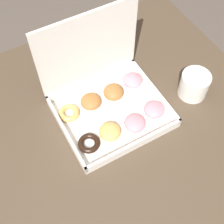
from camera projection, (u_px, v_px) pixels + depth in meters
name	position (u px, v px, depth m)	size (l,w,h in m)	color
ground_plane	(108.00, 204.00, 1.56)	(8.00, 8.00, 0.00)	#564C44
dining_table	(106.00, 148.00, 1.04)	(1.10, 0.99, 0.71)	#4C3D2D
donut_box	(108.00, 95.00, 0.98)	(0.33, 0.29, 0.30)	white
coffee_mug	(194.00, 84.00, 1.02)	(0.09, 0.09, 0.09)	white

